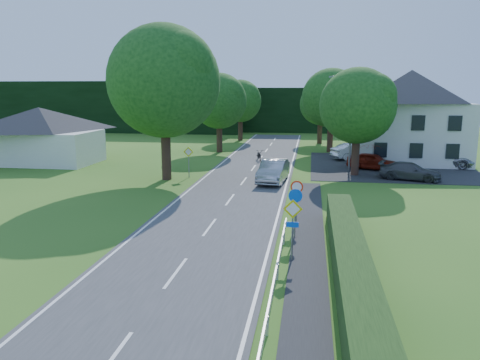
% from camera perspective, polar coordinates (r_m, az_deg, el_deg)
% --- Properties ---
extents(road, '(7.00, 80.00, 0.04)m').
position_cam_1_polar(road, '(31.37, -0.60, -1.59)').
color(road, '#3C3C3F').
rests_on(road, ground).
extents(footpath, '(1.50, 44.00, 0.04)m').
position_cam_1_polar(footpath, '(14.02, 8.01, -18.52)').
color(footpath, '#242427').
rests_on(footpath, ground).
extents(parking_pad, '(14.00, 16.00, 0.04)m').
position_cam_1_polar(parking_pad, '(44.31, 17.74, 1.63)').
color(parking_pad, '#242427').
rests_on(parking_pad, ground).
extents(line_edge_left, '(0.12, 80.00, 0.01)m').
position_cam_1_polar(line_edge_left, '(32.03, -6.35, -1.35)').
color(line_edge_left, white).
rests_on(line_edge_left, road).
extents(line_edge_right, '(0.12, 80.00, 0.01)m').
position_cam_1_polar(line_edge_right, '(31.02, 5.34, -1.74)').
color(line_edge_right, white).
rests_on(line_edge_right, road).
extents(line_centre, '(0.12, 80.00, 0.01)m').
position_cam_1_polar(line_centre, '(31.36, -0.60, -1.55)').
color(line_centre, white).
rests_on(line_centre, road).
extents(tree_main, '(9.40, 9.40, 11.64)m').
position_cam_1_polar(tree_main, '(35.92, -9.18, 9.22)').
color(tree_main, '#154314').
rests_on(tree_main, ground).
extents(tree_left_far, '(7.00, 7.00, 8.58)m').
position_cam_1_polar(tree_left_far, '(51.24, -2.55, 8.17)').
color(tree_left_far, '#154314').
rests_on(tree_left_far, ground).
extents(tree_right_far, '(7.40, 7.40, 9.09)m').
position_cam_1_polar(tree_right_far, '(52.29, 11.04, 8.32)').
color(tree_right_far, '#154314').
rests_on(tree_right_far, ground).
extents(tree_left_back, '(6.60, 6.60, 8.07)m').
position_cam_1_polar(tree_left_back, '(62.97, 0.04, 8.50)').
color(tree_left_back, '#154314').
rests_on(tree_left_back, ground).
extents(tree_right_back, '(6.20, 6.20, 7.56)m').
position_cam_1_polar(tree_right_back, '(60.29, 9.76, 7.98)').
color(tree_right_back, '#154314').
rests_on(tree_right_back, ground).
extents(tree_right_mid, '(7.00, 7.00, 8.58)m').
position_cam_1_polar(tree_right_mid, '(38.45, 14.07, 6.87)').
color(tree_right_mid, '#154314').
rests_on(tree_right_mid, ground).
extents(treeline_left, '(44.00, 6.00, 8.00)m').
position_cam_1_polar(treeline_left, '(79.41, -16.03, 8.60)').
color(treeline_left, black).
rests_on(treeline_left, ground).
extents(treeline_right, '(30.00, 5.00, 7.00)m').
position_cam_1_polar(treeline_right, '(76.33, 11.08, 8.36)').
color(treeline_right, black).
rests_on(treeline_right, ground).
extents(bungalow_left, '(11.00, 6.50, 5.20)m').
position_cam_1_polar(bungalow_left, '(47.49, -23.15, 5.15)').
color(bungalow_left, silver).
rests_on(bungalow_left, ground).
extents(house_white, '(10.60, 8.40, 8.60)m').
position_cam_1_polar(house_white, '(47.14, 19.91, 7.41)').
color(house_white, silver).
rests_on(house_white, ground).
extents(streetlight, '(2.03, 0.18, 8.00)m').
position_cam_1_polar(streetlight, '(40.39, 13.20, 7.34)').
color(streetlight, slate).
rests_on(streetlight, ground).
extents(sign_priority_right, '(0.78, 0.09, 2.59)m').
position_cam_1_polar(sign_priority_right, '(18.90, 6.44, -4.70)').
color(sign_priority_right, slate).
rests_on(sign_priority_right, ground).
extents(sign_roundabout, '(0.64, 0.08, 2.37)m').
position_cam_1_polar(sign_roundabout, '(21.83, 6.75, -2.88)').
color(sign_roundabout, slate).
rests_on(sign_roundabout, ground).
extents(sign_speed_limit, '(0.64, 0.11, 2.37)m').
position_cam_1_polar(sign_speed_limit, '(23.74, 6.93, -1.50)').
color(sign_speed_limit, slate).
rests_on(sign_speed_limit, ground).
extents(sign_priority_left, '(0.78, 0.09, 2.44)m').
position_cam_1_polar(sign_priority_left, '(36.79, -6.29, 2.92)').
color(sign_priority_left, slate).
rests_on(sign_priority_left, ground).
extents(moving_car, '(2.22, 5.22, 1.68)m').
position_cam_1_polar(moving_car, '(34.88, 4.08, 1.11)').
color(moving_car, '#A7A7AB').
rests_on(moving_car, road).
extents(motorcycle, '(1.22, 2.18, 1.08)m').
position_cam_1_polar(motorcycle, '(45.32, 2.36, 3.07)').
color(motorcycle, black).
rests_on(motorcycle, road).
extents(parked_car_red, '(4.53, 3.10, 1.43)m').
position_cam_1_polar(parked_car_red, '(41.83, 15.80, 2.23)').
color(parked_car_red, maroon).
rests_on(parked_car_red, parking_pad).
extents(parked_car_silver_a, '(5.03, 3.62, 1.58)m').
position_cam_1_polar(parked_car_silver_a, '(47.32, 13.91, 3.40)').
color(parked_car_silver_a, silver).
rests_on(parked_car_silver_a, parking_pad).
extents(parked_car_grey, '(4.89, 3.14, 1.32)m').
position_cam_1_polar(parked_car_grey, '(37.98, 20.01, 1.01)').
color(parked_car_grey, '#434347').
rests_on(parked_car_grey, parking_pad).
extents(parked_car_silver_b, '(5.69, 3.50, 1.47)m').
position_cam_1_polar(parked_car_silver_b, '(45.46, 23.54, 2.42)').
color(parked_car_silver_b, '#A6A5AC').
rests_on(parked_car_silver_b, parking_pad).
extents(parasol, '(3.05, 3.08, 2.16)m').
position_cam_1_polar(parasol, '(43.03, 15.55, 2.96)').
color(parasol, red).
rests_on(parasol, parking_pad).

